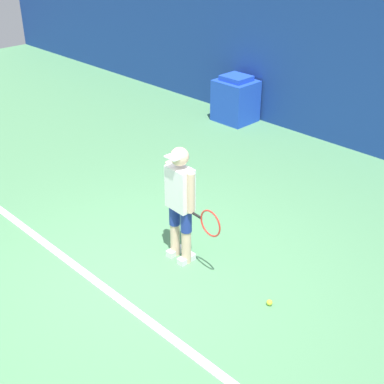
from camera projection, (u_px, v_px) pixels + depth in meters
ground_plane at (152, 270)px, 6.55m from camera, size 24.00×24.00×0.00m
back_wall at (377, 68)px, 8.95m from camera, size 24.00×0.10×3.07m
court_baseline at (111, 293)px, 6.16m from camera, size 21.60×0.10×0.01m
tennis_player at (181, 201)px, 6.38m from camera, size 0.94×0.29×1.52m
tennis_ball at (269, 303)px, 5.97m from camera, size 0.07×0.07×0.07m
covered_chair at (236, 100)px, 10.89m from camera, size 0.77×0.69×0.94m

